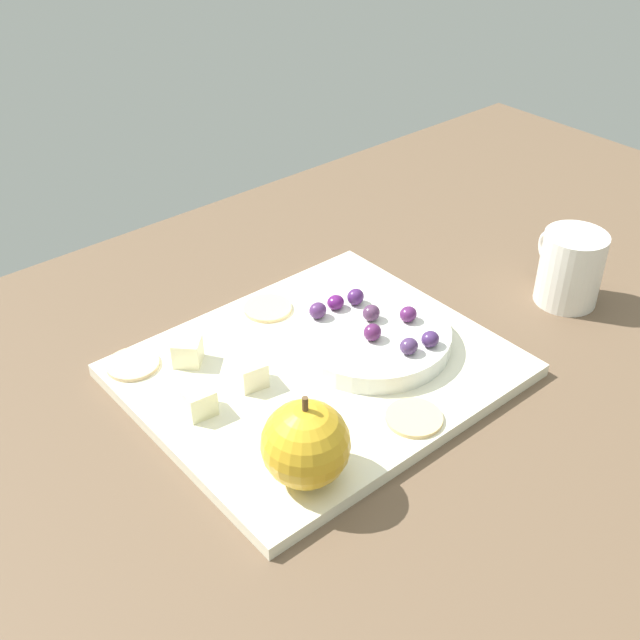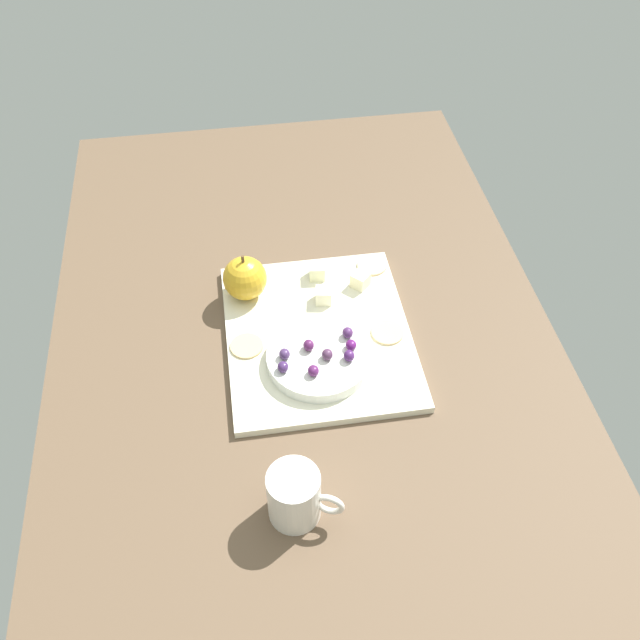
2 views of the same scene
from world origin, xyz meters
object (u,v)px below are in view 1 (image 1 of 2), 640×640
object	(u,v)px
grape_0	(409,346)
grape_6	(318,310)
grape_1	(356,297)
grape_2	(410,315)
grape_3	(336,302)
grape_5	(371,313)
apple_whole	(306,444)
grape_7	(430,339)
cracker_1	(414,418)
cheese_cube_1	(250,373)
cracker_0	(268,308)
serving_dish	(371,337)
cup	(570,268)
cheese_cube_2	(188,351)
platter	(319,370)
cracker_2	(133,364)
grape_4	(370,331)
cheese_cube_0	(199,401)

from	to	relation	value
grape_0	grape_6	distance (cm)	10.52
grape_1	grape_6	distance (cm)	4.65
grape_2	grape_3	size ratio (longest dim) A/B	1.00
grape_5	grape_6	size ratio (longest dim) A/B	1.00
apple_whole	grape_7	distance (cm)	19.34
apple_whole	cracker_1	xyz separation A→B (cm)	(11.76, -0.90, -3.45)
cheese_cube_1	grape_3	bearing A→B (deg)	10.15
cracker_0	grape_3	distance (cm)	8.10
serving_dish	cup	xyz separation A→B (cm)	(23.64, -6.60, 1.86)
cheese_cube_2	grape_2	bearing A→B (deg)	-29.80
platter	cup	distance (cm)	30.95
platter	cheese_cube_2	size ratio (longest dim) A/B	13.13
cracker_1	cheese_cube_2	bearing A→B (deg)	118.27
cracker_0	cracker_1	size ratio (longest dim) A/B	1.00
cracker_0	cheese_cube_2	bearing A→B (deg)	-168.98
grape_0	grape_7	xyz separation A→B (cm)	(2.41, -0.51, -0.02)
cracker_0	grape_3	bearing A→B (deg)	-60.13
cracker_2	grape_5	size ratio (longest dim) A/B	2.81
cheese_cube_1	cracker_0	size ratio (longest dim) A/B	0.51
grape_1	apple_whole	bearing A→B (deg)	-142.35
cheese_cube_2	grape_4	world-z (taller)	grape_4
grape_5	grape_6	distance (cm)	5.41
cracker_0	grape_6	distance (cm)	7.37
serving_dish	cheese_cube_1	world-z (taller)	cheese_cube_1
cheese_cube_2	grape_3	xyz separation A→B (cm)	(15.25, -4.45, 1.41)
apple_whole	grape_7	size ratio (longest dim) A/B	3.95
serving_dish	grape_5	world-z (taller)	grape_5
grape_2	grape_7	size ratio (longest dim) A/B	1.00
cracker_2	grape_0	distance (cm)	26.86
serving_dish	cracker_2	size ratio (longest dim) A/B	3.08
cheese_cube_0	grape_1	size ratio (longest dim) A/B	1.42
apple_whole	cheese_cube_0	world-z (taller)	apple_whole
grape_3	grape_7	size ratio (longest dim) A/B	1.00
serving_dish	grape_0	size ratio (longest dim) A/B	8.65
cup	cheese_cube_1	bearing A→B (deg)	165.60
serving_dish	grape_2	distance (cm)	4.44
platter	grape_4	size ratio (longest dim) A/B	18.66
cracker_2	grape_3	distance (cm)	21.26
cracker_1	grape_6	bearing A→B (deg)	82.96
cheese_cube_2	cracker_1	world-z (taller)	cheese_cube_2
cheese_cube_2	grape_4	bearing A→B (deg)	-36.19
cracker_1	grape_7	distance (cm)	9.06
cheese_cube_2	grape_0	size ratio (longest dim) A/B	1.42
apple_whole	cheese_cube_1	distance (cm)	13.28
serving_dish	cup	size ratio (longest dim) A/B	1.65
apple_whole	cup	bearing A→B (deg)	4.51
apple_whole	cheese_cube_0	bearing A→B (deg)	100.62
grape_3	grape_5	bearing A→B (deg)	-70.29
apple_whole	grape_0	world-z (taller)	apple_whole
apple_whole	cheese_cube_0	xyz separation A→B (cm)	(-2.32, 12.36, -2.34)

